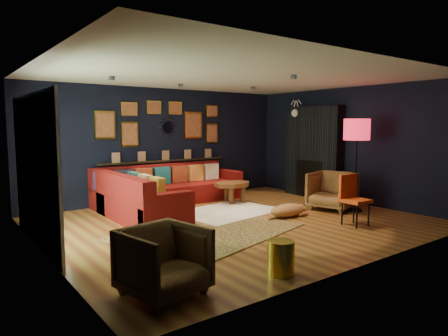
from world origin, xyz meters
TOP-DOWN VIEW (x-y plane):
  - floor at (0.00, 0.00)m, footprint 6.50×6.50m
  - room_walls at (0.00, 0.00)m, footprint 6.50×6.50m
  - sectional at (-0.61, 1.81)m, footprint 3.41×2.69m
  - ledge at (0.00, 2.68)m, footprint 3.20×0.12m
  - gallery_wall at (-0.01, 2.72)m, footprint 3.15×0.04m
  - sunburst_mirror at (0.10, 2.72)m, footprint 0.47×0.16m
  - fireplace at (3.09, 0.90)m, footprint 0.31×1.60m
  - deer_head at (3.14, 1.40)m, footprint 0.50×0.28m
  - sliding_door at (-3.22, 0.60)m, footprint 0.06×2.80m
  - ceiling_spots at (-0.00, 0.80)m, footprint 3.30×2.50m
  - shag_rug at (0.34, 0.70)m, footprint 2.21×1.76m
  - leopard_rug at (-0.80, -0.30)m, footprint 3.25×2.67m
  - coffee_table at (1.00, 1.39)m, footprint 0.93×0.71m
  - pouf at (-1.12, 1.32)m, footprint 0.54×0.54m
  - armchair_left at (-2.55, -2.05)m, footprint 0.88×0.84m
  - armchair_right at (2.26, -0.36)m, footprint 0.98×1.02m
  - gold_stool at (-1.18, -2.35)m, footprint 0.32×0.32m
  - orange_chair at (1.50, -1.39)m, footprint 0.44×0.44m
  - floor_lamp at (2.50, -0.73)m, footprint 0.51×0.51m
  - dog at (1.00, -0.32)m, footprint 1.10×0.58m

SIDE VIEW (x-z plane):
  - floor at x=0.00m, z-range 0.00..0.00m
  - leopard_rug at x=-0.80m, z-range 0.00..0.02m
  - shag_rug at x=0.34m, z-range 0.00..0.03m
  - dog at x=1.00m, z-range 0.02..0.36m
  - gold_stool at x=-1.18m, z-range 0.00..0.41m
  - pouf at x=-1.12m, z-range 0.03..0.38m
  - sectional at x=-0.61m, z-range -0.11..0.75m
  - coffee_table at x=1.00m, z-range 0.16..0.61m
  - armchair_left at x=-2.55m, z-range 0.00..0.78m
  - armchair_right at x=2.26m, z-range 0.00..0.86m
  - orange_chair at x=1.50m, z-range 0.08..0.97m
  - ledge at x=0.00m, z-range 0.90..0.94m
  - fireplace at x=3.09m, z-range -0.08..2.12m
  - sliding_door at x=-3.22m, z-range 0.00..2.20m
  - floor_lamp at x=2.50m, z-range 0.65..2.53m
  - room_walls at x=0.00m, z-range -1.66..4.84m
  - sunburst_mirror at x=0.10m, z-range 1.46..1.93m
  - gallery_wall at x=-0.01m, z-range 1.30..2.32m
  - deer_head at x=3.14m, z-range 1.83..2.28m
  - ceiling_spots at x=0.00m, z-range 2.53..2.59m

